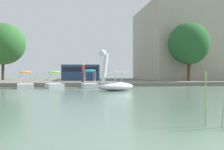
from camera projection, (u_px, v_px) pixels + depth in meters
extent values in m
cube|color=#6B665B|center=(89.00, 81.00, 34.52)|extent=(143.22, 18.13, 0.36)
ellipsoid|color=white|center=(116.00, 86.00, 19.93)|extent=(2.92, 2.09, 0.59)
cylinder|color=white|center=(104.00, 69.00, 19.55)|extent=(0.63, 0.45, 2.11)
sphere|color=white|center=(103.00, 53.00, 19.48)|extent=(0.60, 0.60, 0.48)
cone|color=yellow|center=(100.00, 53.00, 19.40)|extent=(0.37, 0.34, 0.27)
cube|color=white|center=(118.00, 72.00, 20.01)|extent=(1.46, 1.38, 0.08)
cylinder|color=silver|center=(115.00, 77.00, 20.45)|extent=(0.04, 0.04, 0.72)
cylinder|color=silver|center=(122.00, 77.00, 19.58)|extent=(0.04, 0.04, 0.72)
cube|color=white|center=(90.00, 86.00, 23.57)|extent=(1.29, 2.06, 0.37)
ellipsoid|color=teal|center=(90.00, 70.00, 23.56)|extent=(1.06, 0.99, 0.20)
cylinder|color=#B7B7BF|center=(84.00, 77.00, 23.83)|extent=(0.04, 0.04, 1.05)
cylinder|color=#B7B7BF|center=(94.00, 77.00, 24.01)|extent=(0.04, 0.04, 1.05)
cylinder|color=#B7B7BF|center=(85.00, 77.00, 23.12)|extent=(0.04, 0.04, 1.05)
cylinder|color=#B7B7BF|center=(95.00, 77.00, 23.29)|extent=(0.04, 0.04, 1.05)
cube|color=white|center=(54.00, 86.00, 23.14)|extent=(1.62, 2.28, 0.37)
ellipsoid|color=#8CCC38|center=(54.00, 72.00, 23.13)|extent=(1.23, 1.27, 0.20)
cylinder|color=#B7B7BF|center=(48.00, 78.00, 23.38)|extent=(0.04, 0.04, 0.91)
cylinder|color=#B7B7BF|center=(58.00, 78.00, 23.69)|extent=(0.04, 0.04, 0.91)
cylinder|color=#B7B7BF|center=(50.00, 78.00, 22.59)|extent=(0.04, 0.04, 0.91)
cylinder|color=#B7B7BF|center=(61.00, 78.00, 22.90)|extent=(0.04, 0.04, 0.91)
cube|color=white|center=(25.00, 86.00, 22.89)|extent=(1.53, 2.23, 0.36)
ellipsoid|color=orange|center=(25.00, 72.00, 22.88)|extent=(1.13, 1.11, 0.20)
cylinder|color=#B7B7BF|center=(20.00, 78.00, 23.13)|extent=(0.04, 0.04, 0.91)
cylinder|color=#B7B7BF|center=(30.00, 78.00, 23.37)|extent=(0.04, 0.04, 0.91)
cylinder|color=#B7B7BF|center=(20.00, 78.00, 22.39)|extent=(0.04, 0.04, 0.91)
cylinder|color=#B7B7BF|center=(31.00, 78.00, 22.63)|extent=(0.04, 0.04, 0.91)
cylinder|color=#423323|center=(3.00, 66.00, 34.44)|extent=(0.33, 0.33, 3.32)
ellipsoid|color=#2D662D|center=(3.00, 44.00, 34.42)|extent=(6.76, 6.43, 4.94)
cylinder|color=#423323|center=(189.00, 66.00, 30.24)|extent=(0.41, 0.41, 3.18)
ellipsoid|color=#235628|center=(189.00, 43.00, 30.22)|extent=(5.52, 5.40, 4.37)
cube|color=#47382D|center=(83.00, 77.00, 26.22)|extent=(0.23, 0.24, 0.89)
cube|color=#A53333|center=(83.00, 69.00, 26.21)|extent=(0.25, 0.27, 0.59)
sphere|color=tan|center=(83.00, 65.00, 26.21)|extent=(0.23, 0.23, 0.23)
cube|color=navy|center=(81.00, 72.00, 34.09)|extent=(4.59, 2.50, 1.80)
cube|color=black|center=(81.00, 69.00, 34.09)|extent=(4.25, 2.49, 0.51)
cube|color=#B2A893|center=(201.00, 44.00, 39.28)|extent=(16.03, 13.49, 9.51)
cylinder|color=#669942|center=(206.00, 99.00, 6.82)|extent=(0.09, 0.13, 1.29)
cylinder|color=#669942|center=(224.00, 102.00, 6.58)|extent=(0.07, 0.17, 1.18)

